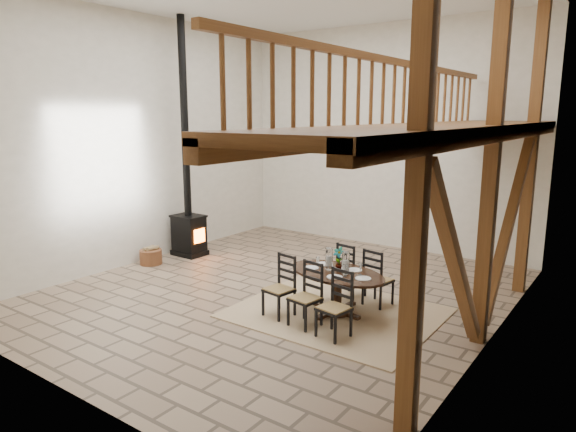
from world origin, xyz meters
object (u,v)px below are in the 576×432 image
Objects in this scene: dining_table at (333,291)px; wood_stove at (188,205)px; log_basket at (151,256)px; log_stack at (186,245)px.

wood_stove is at bearing 174.40° from dining_table.
wood_stove is 11.03× the size of log_basket.
log_basket is at bearing -173.15° from dining_table.
wood_stove reaches higher than log_stack.
log_stack is (0.09, 0.89, 0.06)m from log_basket.
dining_table is 4.37× the size of log_basket.
wood_stove is 1.36m from log_basket.
dining_table reaches higher than log_basket.
wood_stove is 11.21× the size of log_stack.
wood_stove reaches higher than log_basket.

